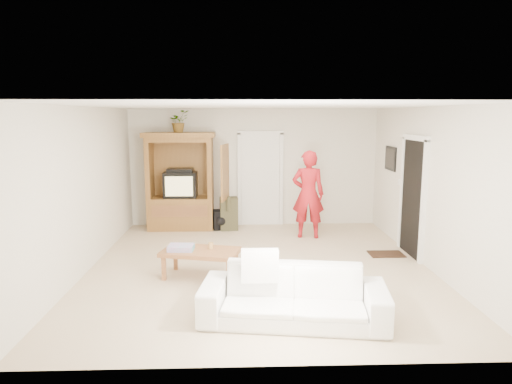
% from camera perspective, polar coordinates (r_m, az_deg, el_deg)
% --- Properties ---
extents(floor, '(6.00, 6.00, 0.00)m').
position_cam_1_polar(floor, '(7.58, 0.40, -9.37)').
color(floor, tan).
rests_on(floor, ground).
extents(ceiling, '(6.00, 6.00, 0.00)m').
position_cam_1_polar(ceiling, '(7.17, 0.43, 10.69)').
color(ceiling, white).
rests_on(ceiling, floor).
extents(wall_back, '(5.50, 0.00, 5.50)m').
position_cam_1_polar(wall_back, '(10.23, -0.29, 3.07)').
color(wall_back, silver).
rests_on(wall_back, floor).
extents(wall_front, '(5.50, 0.00, 5.50)m').
position_cam_1_polar(wall_front, '(4.33, 2.09, -5.98)').
color(wall_front, silver).
rests_on(wall_front, floor).
extents(wall_left, '(0.00, 6.00, 6.00)m').
position_cam_1_polar(wall_left, '(7.66, -20.61, 0.24)').
color(wall_left, silver).
rests_on(wall_left, floor).
extents(wall_right, '(0.00, 6.00, 6.00)m').
position_cam_1_polar(wall_right, '(7.87, 20.84, 0.47)').
color(wall_right, silver).
rests_on(wall_right, floor).
extents(armoire, '(1.82, 1.14, 2.10)m').
position_cam_1_polar(armoire, '(10.03, -9.27, 0.55)').
color(armoire, brown).
rests_on(armoire, floor).
extents(door_back, '(0.85, 0.05, 2.04)m').
position_cam_1_polar(door_back, '(10.24, 0.55, 1.50)').
color(door_back, white).
rests_on(door_back, floor).
extents(doorway_right, '(0.05, 0.90, 2.04)m').
position_cam_1_polar(doorway_right, '(8.46, 19.02, -0.76)').
color(doorway_right, black).
rests_on(doorway_right, floor).
extents(framed_picture, '(0.03, 0.60, 0.48)m').
position_cam_1_polar(framed_picture, '(9.60, 16.48, 4.04)').
color(framed_picture, black).
rests_on(framed_picture, wall_right).
extents(doormat, '(0.60, 0.40, 0.02)m').
position_cam_1_polar(doormat, '(8.55, 15.96, -7.47)').
color(doormat, '#382316').
rests_on(doormat, floor).
extents(plant, '(0.55, 0.55, 0.47)m').
position_cam_1_polar(plant, '(9.88, -9.66, 8.70)').
color(plant, '#4C7238').
rests_on(plant, armoire).
extents(man, '(0.70, 0.50, 1.78)m').
position_cam_1_polar(man, '(9.23, 6.53, -0.29)').
color(man, '#B1171F').
rests_on(man, floor).
extents(sofa, '(2.32, 1.17, 0.65)m').
position_cam_1_polar(sofa, '(5.64, 4.69, -12.75)').
color(sofa, white).
rests_on(sofa, floor).
extents(coffee_table, '(1.27, 0.88, 0.43)m').
position_cam_1_polar(coffee_table, '(7.08, -6.95, -7.63)').
color(coffee_table, '#9F6536').
rests_on(coffee_table, floor).
extents(towel, '(0.40, 0.31, 0.08)m').
position_cam_1_polar(towel, '(7.09, -9.35, -6.87)').
color(towel, '#F150A6').
rests_on(towel, coffee_table).
extents(candle, '(0.08, 0.08, 0.10)m').
position_cam_1_polar(candle, '(7.09, -5.66, -6.70)').
color(candle, tan).
rests_on(candle, coffee_table).
extents(backpack_black, '(0.38, 0.27, 0.43)m').
position_cam_1_polar(backpack_black, '(9.92, -4.33, -3.54)').
color(backpack_black, black).
rests_on(backpack_black, floor).
extents(backpack_olive, '(0.40, 0.32, 0.71)m').
position_cam_1_polar(backpack_olive, '(9.89, -3.41, -2.73)').
color(backpack_olive, '#47442B').
rests_on(backpack_olive, floor).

